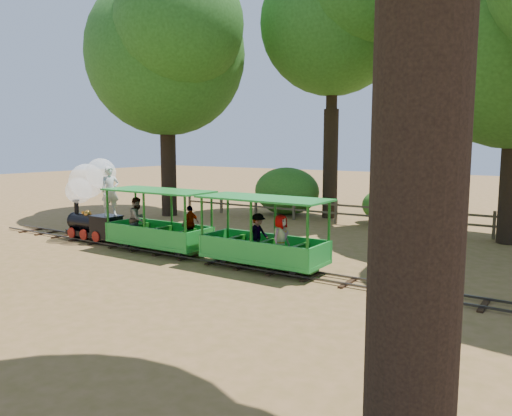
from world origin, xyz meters
The scene contains 11 objects.
ground centered at (0.00, 0.00, 0.00)m, with size 90.00×90.00×0.00m, color #9D6E43.
track centered at (0.00, 0.00, 0.07)m, with size 22.00×1.00×0.10m.
locomotive centered at (-6.48, 0.07, 1.64)m, with size 2.52×1.19×2.90m.
carriage_front centered at (-3.30, -0.02, 0.80)m, with size 3.53×1.44×1.84m.
carriage_rear centered at (0.62, -0.01, 0.78)m, with size 3.53×1.44×1.84m.
oak_nw centered at (-8.54, 6.10, 7.59)m, with size 8.87×7.80×10.77m.
oak_nc centered at (-2.03, 9.59, 8.83)m, with size 7.87×6.93×11.67m.
fence centered at (0.00, 8.00, 0.58)m, with size 18.10×0.10×1.00m.
shrub_west centered at (-4.14, 9.30, 0.89)m, with size 2.56×1.97×1.77m, color #2D6B1E.
shrub_mid_w centered at (-4.12, 9.30, 1.11)m, with size 3.20×2.46×2.21m, color #2D6B1E.
shrub_mid_e centered at (0.73, 9.30, 0.74)m, with size 2.15×1.65×1.49m, color #2D6B1E.
Camera 1 is at (7.59, -10.90, 3.35)m, focal length 35.00 mm.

